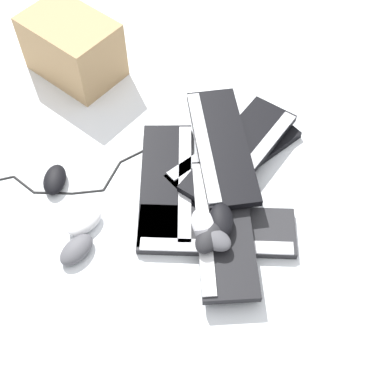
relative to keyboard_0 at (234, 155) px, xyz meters
name	(u,v)px	position (x,y,z in m)	size (l,w,h in m)	color
ground_plane	(209,202)	(-0.17, -0.06, -0.01)	(3.20, 3.20, 0.00)	silver
keyboard_0	(234,155)	(0.00, 0.00, 0.00)	(0.45, 0.18, 0.03)	black
keyboard_1	(167,184)	(-0.22, 0.07, 0.00)	(0.41, 0.42, 0.03)	black
keyboard_2	(217,232)	(-0.23, -0.15, 0.00)	(0.41, 0.42, 0.03)	#232326
keyboard_3	(240,152)	(0.00, -0.02, 0.03)	(0.46, 0.23, 0.03)	black
keyboard_4	(223,227)	(-0.22, -0.17, 0.03)	(0.40, 0.43, 0.03)	black
keyboard_5	(221,146)	(-0.04, 0.02, 0.06)	(0.38, 0.44, 0.03)	black
mouse_0	(210,237)	(-0.29, -0.18, 0.07)	(0.11, 0.07, 0.04)	black
mouse_1	(221,220)	(-0.23, -0.16, 0.07)	(0.11, 0.07, 0.04)	black
mouse_2	(205,226)	(-0.27, -0.14, 0.07)	(0.11, 0.07, 0.04)	#B7B7BC
mouse_3	(55,180)	(-0.45, 0.31, 0.01)	(0.11, 0.07, 0.04)	black
mouse_4	(76,250)	(-0.55, 0.07, 0.01)	(0.11, 0.07, 0.04)	#4C4C51
mouse_5	(84,222)	(-0.48, 0.13, 0.01)	(0.11, 0.07, 0.04)	silver
mouse_6	(213,237)	(-0.28, -0.18, 0.07)	(0.11, 0.07, 0.04)	#4C4C51
cable_0	(32,185)	(-0.51, 0.35, -0.01)	(0.80, 0.32, 0.01)	black
cardboard_box	(73,47)	(-0.11, 0.65, 0.09)	(0.30, 0.21, 0.21)	tan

